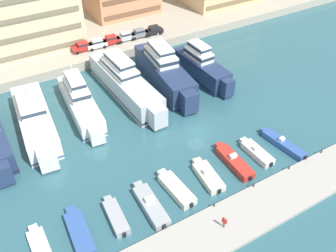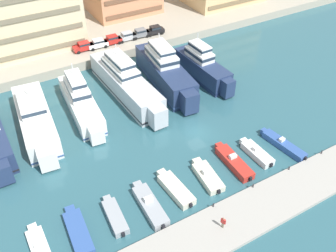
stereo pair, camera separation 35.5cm
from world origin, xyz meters
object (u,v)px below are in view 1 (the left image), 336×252
car_red_far_left (82,46)px  motorboat_grey_mid_left (116,216)px  motorboat_cream_center_right (208,176)px  car_silver_center_left (125,36)px  yacht_white_mid_left (80,101)px  car_red_mid_left (111,40)px  motorboat_red_mid_right (234,161)px  yacht_navy_center (164,71)px  yacht_navy_center_right (202,67)px  motorboat_white_far_left (41,251)px  motorboat_blue_far_right (283,144)px  motorboat_white_right (257,152)px  car_white_left (97,44)px  yacht_white_left (35,120)px  motorboat_cream_center (176,189)px  motorboat_grey_center_left (150,205)px  pedestrian_near_edge (224,221)px  car_black_center_right (154,30)px  motorboat_blue_left (79,232)px  car_grey_center (139,33)px  yacht_silver_center_left (125,82)px

car_red_far_left → motorboat_grey_mid_left: bearing=-105.5°
motorboat_cream_center_right → car_silver_center_left: 40.01m
yacht_white_mid_left → car_red_mid_left: size_ratio=4.40×
motorboat_grey_mid_left → motorboat_red_mid_right: (18.09, 0.12, 0.09)m
yacht_navy_center → yacht_navy_center_right: 7.17m
motorboat_white_far_left → motorboat_blue_far_right: bearing=-1.1°
motorboat_white_right → car_white_left: car_white_left is taller
yacht_navy_center_right → yacht_white_left: bearing=179.6°
yacht_white_left → motorboat_white_far_left: (-5.53, -21.54, -1.68)m
yacht_white_left → motorboat_cream_center: yacht_white_left is taller
yacht_navy_center → car_white_left: bearing=111.8°
yacht_navy_center → motorboat_grey_center_left: (-15.80, -23.66, -2.14)m
yacht_navy_center_right → pedestrian_near_edge: (-16.93, -29.20, -0.86)m
motorboat_grey_mid_left → car_silver_center_left: car_silver_center_left is taller
motorboat_blue_far_right → car_silver_center_left: bearing=99.2°
car_white_left → car_silver_center_left: same height
motorboat_red_mid_right → pedestrian_near_edge: pedestrian_near_edge is taller
car_black_center_right → pedestrian_near_edge: (-16.45, -46.64, -1.25)m
motorboat_blue_left → motorboat_white_right: size_ratio=1.19×
motorboat_grey_center_left → motorboat_blue_far_right: bearing=0.0°
motorboat_white_far_left → yacht_white_left: bearing=75.6°
motorboat_cream_center → motorboat_white_right: motorboat_white_right is taller
motorboat_cream_center_right → car_red_far_left: (-2.52, 39.56, 2.31)m
car_grey_center → car_white_left: bearing=179.9°
motorboat_grey_mid_left → motorboat_grey_center_left: bearing=-8.5°
yacht_navy_center_right → yacht_silver_center_left: bearing=171.2°
motorboat_cream_center_right → car_black_center_right: bearing=71.2°
car_white_left → car_red_mid_left: same height
yacht_white_left → motorboat_blue_far_right: size_ratio=2.43×
yacht_silver_center_left → motorboat_white_far_left: (-21.69, -23.58, -2.07)m
motorboat_cream_center → motorboat_white_right: size_ratio=1.13×
yacht_silver_center_left → pedestrian_near_edge: bearing=-94.4°
car_black_center_right → yacht_white_mid_left: bearing=-144.5°
motorboat_white_far_left → car_red_mid_left: car_red_mid_left is taller
yacht_white_left → motorboat_cream_center: 24.72m
yacht_white_left → yacht_white_mid_left: yacht_white_mid_left is taller
motorboat_cream_center_right → motorboat_cream_center: bearing=177.5°
yacht_navy_center_right → motorboat_blue_far_right: (-0.51, -22.00, -1.90)m
yacht_navy_center_right → motorboat_blue_far_right: yacht_navy_center_right is taller
pedestrian_near_edge → yacht_white_mid_left: bearing=101.3°
motorboat_white_right → car_grey_center: 39.19m
car_red_far_left → car_black_center_right: size_ratio=0.97×
car_white_left → car_black_center_right: (12.90, -0.26, 0.00)m
motorboat_cream_center_right → motorboat_blue_far_right: motorboat_cream_center_right is taller
motorboat_blue_left → car_silver_center_left: car_silver_center_left is taller
motorboat_blue_left → pedestrian_near_edge: pedestrian_near_edge is taller
yacht_navy_center → car_white_left: size_ratio=4.97×
car_white_left → car_grey_center: 9.52m
yacht_navy_center → motorboat_grey_mid_left: yacht_navy_center is taller
yacht_navy_center → car_white_left: 17.29m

